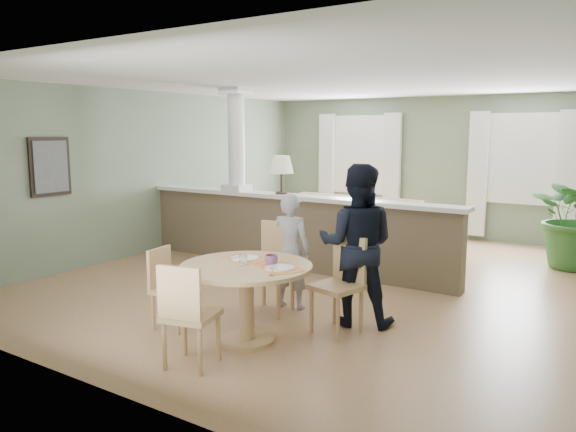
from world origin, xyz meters
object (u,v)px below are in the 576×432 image
Objects in this scene: chair_far_boy at (274,262)px; child_person at (290,251)px; chair_far_man at (342,279)px; chair_near at (187,311)px; sofa at (344,224)px; dining_table at (247,281)px; man_person at (357,245)px; chair_side at (168,284)px.

chair_far_boy is 0.75× the size of child_person.
chair_near is at bearing -99.76° from chair_far_man.
chair_near is at bearing -76.76° from sofa.
child_person is at bearing 102.18° from dining_table.
chair_far_man is 1.05× the size of chair_near.
chair_far_man reaches higher than dining_table.
man_person reaches higher than child_person.
child_person is at bearing -37.88° from chair_side.
chair_far_man is at bearing -126.50° from chair_near.
man_person reaches higher than chair_far_boy.
man_person is (1.83, -3.21, 0.40)m from sofa.
man_person is at bearing 59.42° from dining_table.
chair_far_man reaches higher than sofa.
man_person reaches higher than sofa.
sofa is 3.72m from man_person.
chair_far_man is 1.16× the size of chair_side.
man_person is at bearing -61.62° from chair_side.
child_person is 0.90m from man_person.
dining_table is 0.95× the size of child_person.
chair_near is at bearing -88.33° from chair_far_boy.
child_person is at bearing 171.07° from chair_far_man.
man_person reaches higher than chair_near.
chair_far_man reaches higher than chair_near.
chair_far_boy is 0.97m from chair_far_man.
man_person is at bearing -59.79° from sofa.
man_person is (0.99, 0.12, 0.30)m from chair_far_boy.
dining_table is (1.20, -4.28, 0.16)m from sofa.
sofa is at bearing -80.04° from man_person.
chair_near is 0.69× the size of child_person.
sofa is 3.07× the size of chair_far_boy.
child_person is (0.70, 1.26, 0.21)m from chair_side.
chair_far_boy is (-0.35, 0.96, -0.06)m from dining_table.
man_person is (0.03, 0.28, 0.32)m from chair_far_man.
chair_side is (0.25, -4.41, 0.01)m from sofa.
chair_far_boy reaches higher than chair_near.
chair_near is 2.01m from man_person.
child_person reaches higher than chair_side.
man_person reaches higher than chair_side.
child_person reaches higher than chair_near.
chair_side is at bearing 51.78° from child_person.
chair_near is 0.55× the size of man_person.
chair_far_man is 0.57× the size of man_person.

